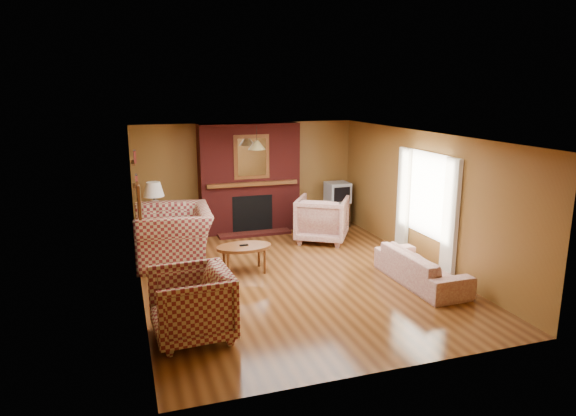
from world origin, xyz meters
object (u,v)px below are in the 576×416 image
object	(u,v)px
floral_sofa	(421,267)
tv_stand	(337,214)
plaid_loveseat	(174,235)
coffee_table	(244,249)
crt_tv	(338,192)
side_table	(156,231)
floral_armchair	(322,219)
table_lamp	(154,197)
fireplace	(249,179)
plaid_armchair	(191,305)

from	to	relation	value
floral_sofa	tv_stand	size ratio (longest dim) A/B	3.38
tv_stand	plaid_loveseat	bearing A→B (deg)	-155.79
coffee_table	tv_stand	bearing A→B (deg)	40.49
crt_tv	side_table	bearing A→B (deg)	-175.26
floral_armchair	table_lamp	distance (m)	3.46
coffee_table	crt_tv	xyz separation A→B (m)	(2.80, 2.39, 0.36)
table_lamp	fireplace	bearing A→B (deg)	14.29
fireplace	coffee_table	bearing A→B (deg)	-106.26
fireplace	coffee_table	world-z (taller)	fireplace
side_table	tv_stand	world-z (taller)	side_table
plaid_armchair	tv_stand	world-z (taller)	plaid_armchair
side_table	crt_tv	world-z (taller)	crt_tv
fireplace	plaid_loveseat	xyz separation A→B (m)	(-1.85, -1.61, -0.68)
fireplace	plaid_armchair	world-z (taller)	fireplace
side_table	table_lamp	size ratio (longest dim) A/B	0.94
plaid_armchair	floral_armchair	world-z (taller)	floral_armchair
side_table	floral_sofa	bearing A→B (deg)	-40.86
fireplace	plaid_loveseat	size ratio (longest dim) A/B	1.55
crt_tv	coffee_table	bearing A→B (deg)	-139.58
floral_armchair	crt_tv	xyz separation A→B (m)	(0.81, 1.06, 0.31)
floral_sofa	crt_tv	world-z (taller)	crt_tv
tv_stand	crt_tv	world-z (taller)	crt_tv
table_lamp	tv_stand	distance (m)	4.23
plaid_armchair	tv_stand	distance (m)	6.06
plaid_armchair	coffee_table	world-z (taller)	plaid_armchair
coffee_table	tv_stand	distance (m)	3.69
coffee_table	crt_tv	distance (m)	3.70
plaid_loveseat	floral_armchair	size ratio (longest dim) A/B	1.49
coffee_table	table_lamp	bearing A→B (deg)	123.45
table_lamp	coffee_table	bearing A→B (deg)	-56.55
crt_tv	floral_sofa	bearing A→B (deg)	-92.26
floral_armchair	side_table	distance (m)	3.42
plaid_armchair	floral_sofa	bearing A→B (deg)	97.56
crt_tv	tv_stand	bearing A→B (deg)	90.00
fireplace	crt_tv	size ratio (longest dim) A/B	4.68
coffee_table	table_lamp	size ratio (longest dim) A/B	1.41
fireplace	floral_armchair	world-z (taller)	fireplace
plaid_loveseat	plaid_armchair	size ratio (longest dim) A/B	1.54
floral_sofa	floral_armchair	world-z (taller)	floral_armchair
plaid_armchair	coffee_table	xyz separation A→B (m)	(1.20, 2.15, -0.03)
plaid_armchair	plaid_loveseat	bearing A→B (deg)	174.90
side_table	tv_stand	size ratio (longest dim) A/B	1.16
table_lamp	plaid_armchair	bearing A→B (deg)	-87.95
plaid_loveseat	tv_stand	distance (m)	4.16
plaid_loveseat	tv_stand	xyz separation A→B (m)	(3.90, 1.43, -0.23)
table_lamp	crt_tv	distance (m)	4.17
fireplace	plaid_armchair	xyz separation A→B (m)	(-1.95, -4.73, -0.73)
plaid_loveseat	tv_stand	size ratio (longest dim) A/B	2.81
side_table	crt_tv	size ratio (longest dim) A/B	1.25
plaid_loveseat	table_lamp	world-z (taller)	table_lamp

